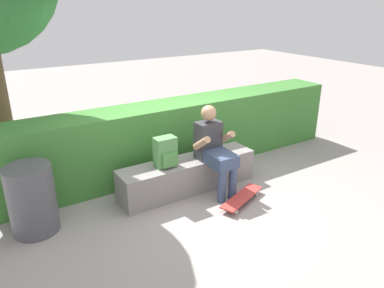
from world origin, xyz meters
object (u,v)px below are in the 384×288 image
skateboard_near_person (242,197)px  backpack_on_bench (166,152)px  bench_main (188,175)px  trash_bin (32,200)px  person_skater (214,147)px

skateboard_near_person → backpack_on_bench: 1.17m
bench_main → skateboard_near_person: bearing=-59.7°
skateboard_near_person → trash_bin: size_ratio=1.01×
skateboard_near_person → trash_bin: bearing=162.1°
bench_main → person_skater: person_skater is taller
backpack_on_bench → trash_bin: backpack_on_bench is taller
person_skater → skateboard_near_person: person_skater is taller
bench_main → person_skater: 0.55m
bench_main → backpack_on_bench: 0.54m
bench_main → backpack_on_bench: (-0.35, -0.01, 0.42)m
trash_bin → skateboard_near_person: bearing=-17.9°
person_skater → trash_bin: size_ratio=1.48×
skateboard_near_person → backpack_on_bench: (-0.76, 0.69, 0.57)m
skateboard_near_person → bench_main: bearing=120.3°
trash_bin → backpack_on_bench: bearing=-3.2°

